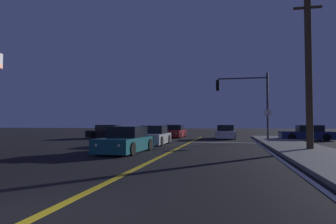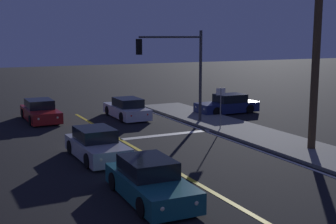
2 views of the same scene
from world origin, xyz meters
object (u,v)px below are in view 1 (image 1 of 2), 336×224
(traffic_signal_near_right, at_px, (248,96))
(utility_pole_right, at_px, (309,63))
(car_mid_block_navy, at_px, (307,134))
(street_sign_corner, at_px, (268,121))
(car_far_approaching_teal, at_px, (126,141))
(car_lead_oncoming_red, at_px, (175,132))
(car_side_waiting_white, at_px, (226,133))
(car_following_oncoming_silver, at_px, (154,136))
(car_parked_curb_black, at_px, (110,132))

(traffic_signal_near_right, bearing_deg, utility_pole_right, 107.24)
(car_mid_block_navy, distance_m, street_sign_corner, 6.50)
(car_far_approaching_teal, bearing_deg, car_lead_oncoming_red, -86.74)
(car_mid_block_navy, distance_m, car_side_waiting_white, 7.18)
(car_following_oncoming_silver, height_order, traffic_signal_near_right, traffic_signal_near_right)
(car_mid_block_navy, distance_m, car_parked_curb_black, 18.38)
(car_following_oncoming_silver, xyz_separation_m, utility_pole_right, (9.49, -3.27, 4.16))
(car_mid_block_navy, relative_size, car_lead_oncoming_red, 0.96)
(car_parked_curb_black, height_order, utility_pole_right, utility_pole_right)
(car_lead_oncoming_red, height_order, street_sign_corner, street_sign_corner)
(car_side_waiting_white, bearing_deg, traffic_signal_near_right, -61.85)
(car_parked_curb_black, relative_size, car_side_waiting_white, 1.00)
(car_following_oncoming_silver, distance_m, car_side_waiting_white, 10.24)
(car_far_approaching_teal, height_order, utility_pole_right, utility_pole_right)
(car_following_oncoming_silver, bearing_deg, car_mid_block_navy, -148.59)
(traffic_signal_near_right, bearing_deg, car_mid_block_navy, -155.90)
(car_side_waiting_white, xyz_separation_m, car_far_approaching_teal, (-4.89, -14.73, -0.00))
(car_parked_curb_black, bearing_deg, utility_pole_right, 54.40)
(car_mid_block_navy, xyz_separation_m, utility_pole_right, (-2.47, -10.86, 4.16))
(car_following_oncoming_silver, distance_m, traffic_signal_near_right, 9.24)
(car_lead_oncoming_red, height_order, traffic_signal_near_right, traffic_signal_near_right)
(car_following_oncoming_silver, xyz_separation_m, traffic_signal_near_right, (6.84, 5.29, 3.26))
(car_far_approaching_teal, bearing_deg, car_following_oncoming_silver, -88.03)
(car_side_waiting_white, height_order, car_far_approaching_teal, same)
(utility_pole_right, bearing_deg, car_lead_oncoming_red, 125.73)
(car_side_waiting_white, xyz_separation_m, street_sign_corner, (3.17, -6.49, 1.11))
(utility_pole_right, bearing_deg, car_following_oncoming_silver, 160.98)
(car_following_oncoming_silver, relative_size, street_sign_corner, 1.72)
(utility_pole_right, distance_m, street_sign_corner, 6.66)
(traffic_signal_near_right, height_order, utility_pole_right, utility_pole_right)
(car_mid_block_navy, xyz_separation_m, car_lead_oncoming_red, (-12.40, 2.93, 0.00))
(traffic_signal_near_right, bearing_deg, car_side_waiting_white, -62.59)
(car_lead_oncoming_red, bearing_deg, car_side_waiting_white, 163.87)
(car_mid_block_navy, bearing_deg, street_sign_corner, 141.88)
(car_mid_block_navy, xyz_separation_m, car_far_approaching_teal, (-11.94, -13.34, 0.00))
(traffic_signal_near_right, relative_size, street_sign_corner, 2.26)
(car_side_waiting_white, height_order, utility_pole_right, utility_pole_right)
(car_parked_curb_black, distance_m, car_side_waiting_white, 11.46)
(street_sign_corner, bearing_deg, utility_pole_right, -76.35)
(car_lead_oncoming_red, relative_size, car_following_oncoming_silver, 1.08)
(car_lead_oncoming_red, bearing_deg, street_sign_corner, 136.65)
(car_parked_curb_black, xyz_separation_m, car_far_approaching_teal, (6.45, -13.07, -0.00))
(car_lead_oncoming_red, xyz_separation_m, car_parked_curb_black, (-5.99, -3.21, -0.00))
(car_following_oncoming_silver, bearing_deg, car_side_waiting_white, -119.71)
(traffic_signal_near_right, bearing_deg, car_far_approaching_teal, 58.36)
(utility_pole_right, bearing_deg, car_parked_curb_black, 146.36)
(traffic_signal_near_right, distance_m, street_sign_corner, 3.74)
(car_far_approaching_teal, bearing_deg, utility_pole_right, -163.67)
(car_mid_block_navy, height_order, street_sign_corner, street_sign_corner)
(street_sign_corner, bearing_deg, traffic_signal_near_right, 114.18)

